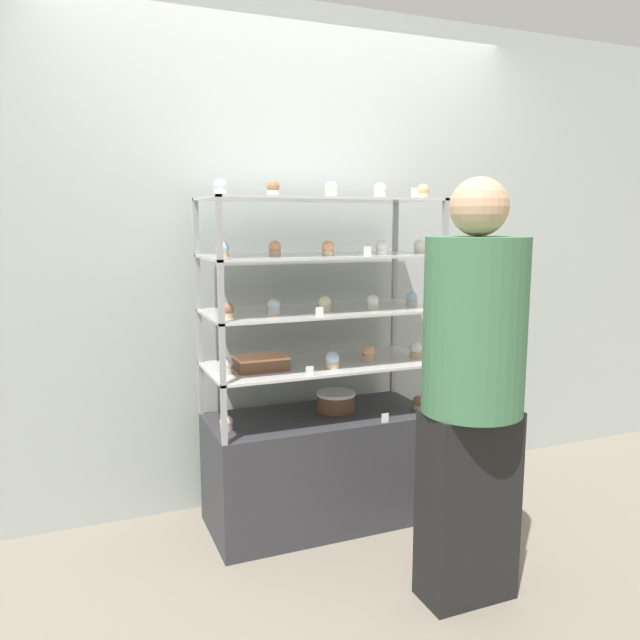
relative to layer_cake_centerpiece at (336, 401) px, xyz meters
name	(u,v)px	position (x,y,z in m)	size (l,w,h in m)	color
ground_plane	(320,519)	(-0.10, -0.03, -0.60)	(20.00, 20.00, 0.00)	gray
back_wall	(292,259)	(-0.10, 0.37, 0.70)	(8.00, 0.05, 2.60)	#A8B2AD
display_base	(320,468)	(-0.10, -0.03, -0.32)	(1.10, 0.50, 0.55)	#333338
display_riser_lower	(320,366)	(-0.10, -0.03, 0.20)	(1.10, 0.50, 0.26)	#99999E
display_riser_middle	(320,313)	(-0.10, -0.03, 0.46)	(1.10, 0.50, 0.26)	#99999E
display_riser_upper	(320,258)	(-0.10, -0.03, 0.72)	(1.10, 0.50, 0.26)	#99999E
display_riser_top	(320,202)	(-0.10, -0.03, 0.99)	(1.10, 0.50, 0.26)	#99999E
layer_cake_centerpiece	(336,401)	(0.00, 0.00, 0.00)	(0.19, 0.19, 0.10)	brown
sheet_cake_frosted	(261,363)	(-0.41, -0.06, 0.25)	(0.24, 0.17, 0.06)	brown
cupcake_0	(226,423)	(-0.58, -0.08, -0.02)	(0.06, 0.06, 0.07)	#CCB28C
cupcake_1	(418,403)	(0.40, -0.13, -0.02)	(0.06, 0.06, 0.07)	#CCB28C
price_tag_0	(385,418)	(0.14, -0.26, -0.03)	(0.04, 0.00, 0.04)	white
cupcake_2	(225,366)	(-0.58, -0.08, 0.25)	(0.06, 0.06, 0.08)	white
cupcake_3	(332,360)	(-0.09, -0.16, 0.25)	(0.06, 0.06, 0.08)	#CCB28C
cupcake_4	(368,354)	(0.13, -0.09, 0.25)	(0.06, 0.06, 0.08)	#CCB28C
cupcake_5	(416,350)	(0.40, -0.10, 0.25)	(0.06, 0.06, 0.08)	#CCB28C
price_tag_1	(310,371)	(-0.24, -0.26, 0.24)	(0.04, 0.00, 0.04)	white
cupcake_6	(227,311)	(-0.58, -0.14, 0.51)	(0.06, 0.06, 0.07)	#CCB28C
cupcake_7	(274,307)	(-0.35, -0.10, 0.51)	(0.06, 0.06, 0.07)	white
cupcake_8	(325,304)	(-0.10, -0.09, 0.51)	(0.06, 0.06, 0.07)	beige
cupcake_9	(373,302)	(0.14, -0.12, 0.51)	(0.06, 0.06, 0.07)	beige
cupcake_10	(412,299)	(0.38, -0.08, 0.51)	(0.06, 0.06, 0.07)	beige
price_tag_2	(320,312)	(-0.20, -0.26, 0.50)	(0.04, 0.00, 0.04)	white
cupcake_11	(222,250)	(-0.58, -0.09, 0.77)	(0.06, 0.06, 0.07)	#CCB28C
cupcake_12	(275,249)	(-0.35, -0.10, 0.77)	(0.06, 0.06, 0.07)	#CCB28C
cupcake_13	(328,249)	(-0.11, -0.16, 0.77)	(0.06, 0.06, 0.07)	#CCB28C
cupcake_14	(382,248)	(0.16, -0.16, 0.77)	(0.06, 0.06, 0.07)	white
cupcake_15	(420,247)	(0.39, -0.12, 0.77)	(0.06, 0.06, 0.07)	white
price_tag_3	(368,251)	(0.04, -0.26, 0.76)	(0.04, 0.00, 0.04)	white
cupcake_16	(220,188)	(-0.59, -0.12, 1.04)	(0.06, 0.06, 0.07)	beige
cupcake_17	(273,189)	(-0.35, -0.10, 1.04)	(0.06, 0.06, 0.07)	beige
cupcake_18	(331,190)	(-0.09, -0.14, 1.04)	(0.06, 0.06, 0.07)	white
cupcake_19	(380,191)	(0.16, -0.14, 1.04)	(0.06, 0.06, 0.07)	beige
cupcake_20	(423,192)	(0.40, -0.14, 1.04)	(0.06, 0.06, 0.07)	#CCB28C
price_tag_4	(415,193)	(0.28, -0.26, 1.03)	(0.04, 0.00, 0.04)	white
customer_figure	(472,382)	(0.19, -0.85, 0.28)	(0.39, 0.39, 1.66)	black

